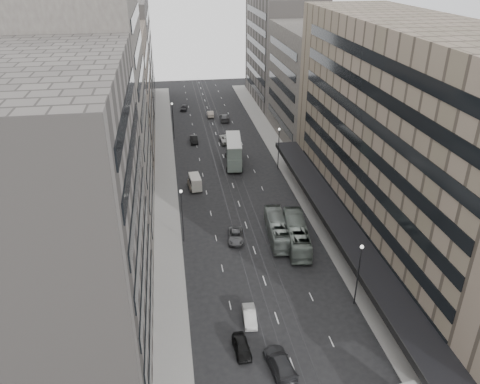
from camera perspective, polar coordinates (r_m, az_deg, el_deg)
ground at (r=60.21m, az=3.19°, el=-11.31°), size 220.00×220.00×0.00m
sidewalk_right at (r=94.25m, az=5.64°, el=3.59°), size 4.00×125.00×0.15m
sidewalk_left at (r=91.49m, az=-9.10°, el=2.63°), size 4.00×125.00×0.15m
department_store at (r=66.74m, az=20.46°, el=5.69°), size 19.20×60.00×30.00m
building_right_mid at (r=106.27m, az=9.08°, el=12.89°), size 15.00×28.00×24.00m
building_right_far at (r=134.10m, az=5.20°, el=16.87°), size 15.00×32.00×28.00m
building_left_a at (r=45.42m, az=-21.63°, el=-4.49°), size 15.00×28.00×30.00m
building_left_b at (r=69.02m, az=-17.86°, el=8.60°), size 15.00×26.00×34.00m
building_left_c at (r=95.97m, az=-15.50°, el=11.05°), size 15.00×28.00×25.00m
building_left_d at (r=127.69m, az=-14.30°, el=15.68°), size 15.00×38.00×28.00m
lamp_right_near at (r=55.95m, az=14.30°, el=-8.97°), size 0.44×0.44×8.32m
lamp_right_far at (r=89.54m, az=4.74°, el=5.89°), size 0.44×0.44×8.32m
lamp_left_near at (r=66.35m, az=-7.09°, el=-2.15°), size 0.44×0.44×8.32m
lamp_left_far at (r=106.05m, az=-8.20°, el=9.09°), size 0.44×0.44×8.32m
bus_near at (r=67.53m, az=6.92°, el=-5.09°), size 4.34×12.06×3.28m
bus_far at (r=68.71m, az=4.57°, el=-4.49°), size 3.32×10.93×3.00m
double_decker at (r=91.85m, az=-0.78°, el=5.01°), size 3.90×10.14×5.42m
panel_van at (r=82.99m, az=-5.49°, el=1.23°), size 2.25×4.15×2.53m
sedan_0 at (r=51.47m, az=0.21°, el=-18.33°), size 1.82×4.05×1.35m
sedan_1 at (r=54.86m, az=1.18°, el=-14.88°), size 1.66×4.10×1.32m
sedan_2 at (r=68.40m, az=-0.52°, el=-5.39°), size 2.81×5.01×1.32m
sedan_3 at (r=49.96m, az=4.91°, el=-20.05°), size 2.90×5.67×1.58m
sedan_4 at (r=83.81m, az=-5.78°, el=0.94°), size 1.96×4.16×1.37m
sedan_5 at (r=104.68m, az=-5.64°, el=6.40°), size 1.64×4.45×1.46m
sedan_6 at (r=104.40m, az=-1.67°, el=6.53°), size 2.83×5.99×1.65m
sedan_7 at (r=118.81m, az=-1.92°, el=9.08°), size 2.51×5.68×1.62m
sedan_8 at (r=128.12m, az=-6.85°, el=10.19°), size 2.20×4.29×1.40m
sedan_9 at (r=122.06m, az=-3.63°, el=9.50°), size 1.67×4.54×1.49m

